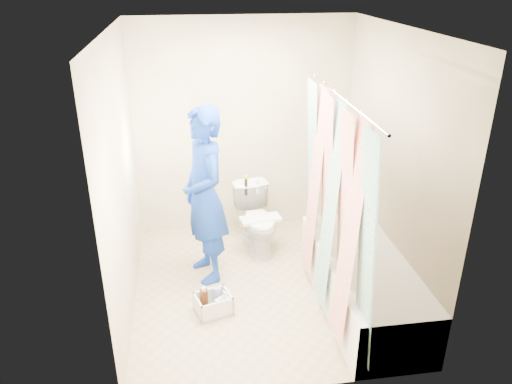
{
  "coord_description": "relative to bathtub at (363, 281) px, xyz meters",
  "views": [
    {
      "loc": [
        -0.64,
        -3.98,
        2.84
      ],
      "look_at": [
        -0.02,
        0.23,
        0.91
      ],
      "focal_mm": 35.0,
      "sensor_mm": 36.0,
      "label": 1
    }
  ],
  "objects": [
    {
      "name": "plumber",
      "position": [
        -1.35,
        0.73,
        0.6
      ],
      "size": [
        0.58,
        0.73,
        1.73
      ],
      "primitive_type": "imported",
      "rotation": [
        0.0,
        0.0,
        -1.27
      ],
      "color": "#0F339B",
      "rests_on": "ground"
    },
    {
      "name": "wall_left",
      "position": [
        -2.05,
        0.43,
        0.93
      ],
      "size": [
        0.02,
        2.6,
        2.4
      ],
      "primitive_type": "cube",
      "color": "beige",
      "rests_on": "ground"
    },
    {
      "name": "wall_back",
      "position": [
        -0.85,
        1.73,
        0.93
      ],
      "size": [
        2.4,
        0.02,
        2.4
      ],
      "primitive_type": "cube",
      "color": "beige",
      "rests_on": "ground"
    },
    {
      "name": "curtain_rod",
      "position": [
        -0.33,
        0.0,
        1.68
      ],
      "size": [
        0.02,
        1.9,
        0.02
      ],
      "primitive_type": "cylinder",
      "rotation": [
        1.57,
        0.0,
        0.0
      ],
      "color": "silver",
      "rests_on": "wall_back"
    },
    {
      "name": "shower_curtain",
      "position": [
        -0.33,
        0.0,
        0.75
      ],
      "size": [
        0.06,
        1.75,
        1.8
      ],
      "primitive_type": "cube",
      "color": "white",
      "rests_on": "curtain_rod"
    },
    {
      "name": "wall_front",
      "position": [
        -0.85,
        -0.88,
        0.93
      ],
      "size": [
        2.4,
        0.02,
        2.4
      ],
      "primitive_type": "cube",
      "color": "beige",
      "rests_on": "ground"
    },
    {
      "name": "floor",
      "position": [
        -0.85,
        0.43,
        -0.27
      ],
      "size": [
        2.6,
        2.6,
        0.0
      ],
      "primitive_type": "plane",
      "color": "tan",
      "rests_on": "ground"
    },
    {
      "name": "ceiling",
      "position": [
        -0.85,
        0.43,
        2.13
      ],
      "size": [
        2.4,
        2.6,
        0.02
      ],
      "primitive_type": "cube",
      "color": "white",
      "rests_on": "wall_back"
    },
    {
      "name": "wall_right",
      "position": [
        0.35,
        0.43,
        0.93
      ],
      "size": [
        0.02,
        2.6,
        2.4
      ],
      "primitive_type": "cube",
      "color": "beige",
      "rests_on": "ground"
    },
    {
      "name": "tank_internals",
      "position": [
        -0.84,
        1.35,
        0.42
      ],
      "size": [
        0.17,
        0.06,
        0.23
      ],
      "color": "black",
      "rests_on": "toilet"
    },
    {
      "name": "toilet",
      "position": [
        -0.78,
        1.17,
        0.08
      ],
      "size": [
        0.48,
        0.73,
        0.7
      ],
      "primitive_type": "imported",
      "rotation": [
        0.0,
        0.0,
        0.15
      ],
      "color": "white",
      "rests_on": "ground"
    },
    {
      "name": "cleaning_caddy",
      "position": [
        -1.33,
        0.1,
        -0.18
      ],
      "size": [
        0.36,
        0.32,
        0.23
      ],
      "rotation": [
        0.0,
        0.0,
        0.28
      ],
      "color": "silver",
      "rests_on": "ground"
    },
    {
      "name": "tank_lid",
      "position": [
        -0.76,
        1.06,
        0.14
      ],
      "size": [
        0.45,
        0.25,
        0.03
      ],
      "primitive_type": "cube",
      "rotation": [
        0.0,
        0.0,
        0.15
      ],
      "color": "white",
      "rests_on": "toilet"
    },
    {
      "name": "bathtub",
      "position": [
        0.0,
        0.0,
        0.0
      ],
      "size": [
        0.7,
        1.75,
        0.5
      ],
      "color": "white",
      "rests_on": "ground"
    }
  ]
}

